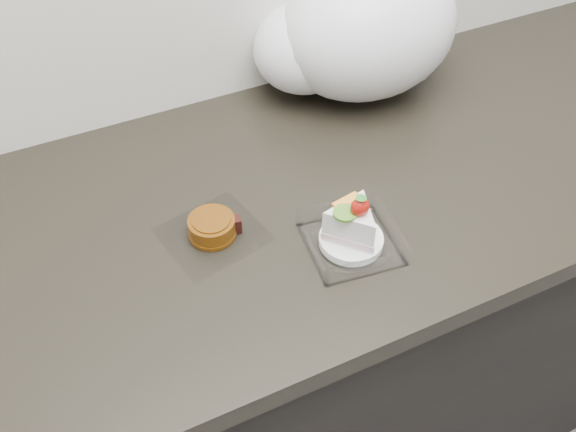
{
  "coord_description": "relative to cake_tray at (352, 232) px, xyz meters",
  "views": [
    {
      "loc": [
        -0.33,
        0.99,
        1.62
      ],
      "look_at": [
        -0.04,
        1.61,
        0.94
      ],
      "focal_mm": 40.0,
      "sensor_mm": 36.0,
      "label": 1
    }
  ],
  "objects": [
    {
      "name": "counter",
      "position": [
        -0.04,
        0.14,
        -0.48
      ],
      "size": [
        2.04,
        0.64,
        0.9
      ],
      "color": "black",
      "rests_on": "ground"
    },
    {
      "name": "cake_tray",
      "position": [
        0.0,
        0.0,
        0.0
      ],
      "size": [
        0.15,
        0.15,
        0.1
      ],
      "rotation": [
        0.0,
        0.0,
        -0.12
      ],
      "color": "white",
      "rests_on": "counter"
    },
    {
      "name": "mooncake_wrap",
      "position": [
        -0.18,
        0.11,
        -0.01
      ],
      "size": [
        0.17,
        0.16,
        0.03
      ],
      "rotation": [
        0.0,
        0.0,
        0.38
      ],
      "color": "white",
      "rests_on": "counter"
    },
    {
      "name": "plastic_bag",
      "position": [
        0.21,
        0.36,
        0.1
      ],
      "size": [
        0.41,
        0.3,
        0.32
      ],
      "rotation": [
        0.0,
        0.0,
        -0.1
      ],
      "color": "white",
      "rests_on": "counter"
    }
  ]
}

